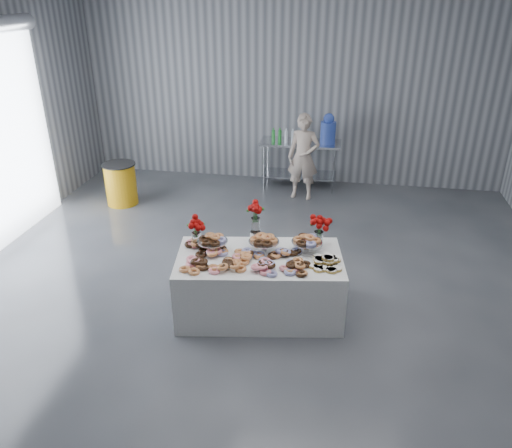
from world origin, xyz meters
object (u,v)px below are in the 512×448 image
Objects in this scene: prep_table at (300,156)px; trash_barrel at (121,184)px; display_table at (259,285)px; water_jug at (328,130)px; person at (303,157)px.

trash_barrel is (-3.04, -1.36, -0.24)m from prep_table.
prep_table reaches higher than display_table.
water_jug is 3.87m from trash_barrel.
person reaches higher than prep_table.
water_jug is 0.74× the size of trash_barrel.
display_table is 4.27m from water_jug.
display_table is at bearing -86.66° from person.
display_table is 3.43× the size of water_jug.
trash_barrel is at bearing 136.61° from display_table.
water_jug is at bearing 58.57° from person.
prep_table is (0.07, 4.16, 0.24)m from display_table.
display_table is 4.08m from trash_barrel.
person reaches higher than water_jug.
trash_barrel is at bearing -158.94° from water_jug.
water_jug is (0.57, 4.16, 0.77)m from display_table.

